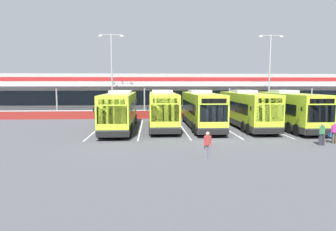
{
  "coord_description": "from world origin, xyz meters",
  "views": [
    {
      "loc": [
        -5.25,
        -23.13,
        4.4
      ],
      "look_at": [
        -3.74,
        3.0,
        1.6
      ],
      "focal_mm": 31.44,
      "sensor_mm": 36.0,
      "label": 1
    }
  ],
  "objects": [
    {
      "name": "ground_plane",
      "position": [
        0.0,
        0.0,
        0.0
      ],
      "size": [
        200.0,
        200.0,
        0.0
      ],
      "primitive_type": "plane",
      "color": "#4C4C51"
    },
    {
      "name": "terminal_building",
      "position": [
        -0.0,
        26.91,
        3.01
      ],
      "size": [
        70.0,
        13.0,
        6.0
      ],
      "color": "#B7B7B2",
      "rests_on": "ground"
    },
    {
      "name": "red_barrier_wall",
      "position": [
        0.0,
        14.5,
        0.56
      ],
      "size": [
        60.0,
        0.4,
        1.1
      ],
      "color": "maroon",
      "rests_on": "ground"
    },
    {
      "name": "coach_bus_leftmost",
      "position": [
        -8.26,
        5.46,
        1.79
      ],
      "size": [
        2.99,
        12.15,
        3.78
      ],
      "color": "#B7DB2D",
      "rests_on": "ground"
    },
    {
      "name": "coach_bus_left_centre",
      "position": [
        -4.1,
        6.72,
        1.79
      ],
      "size": [
        2.99,
        12.15,
        3.78
      ],
      "color": "#B7DB2D",
      "rests_on": "ground"
    },
    {
      "name": "coach_bus_centre",
      "position": [
        -0.21,
        6.21,
        1.79
      ],
      "size": [
        2.99,
        12.15,
        3.78
      ],
      "color": "#B7DB2D",
      "rests_on": "ground"
    },
    {
      "name": "coach_bus_right_centre",
      "position": [
        4.42,
        6.25,
        1.79
      ],
      "size": [
        2.99,
        12.15,
        3.78
      ],
      "color": "#B7DB2D",
      "rests_on": "ground"
    },
    {
      "name": "coach_bus_rightmost",
      "position": [
        8.33,
        5.47,
        1.79
      ],
      "size": [
        2.99,
        12.15,
        3.78
      ],
      "color": "#B7DB2D",
      "rests_on": "ground"
    },
    {
      "name": "bay_stripe_far_west",
      "position": [
        -10.5,
        6.0,
        0.0
      ],
      "size": [
        0.14,
        13.0,
        0.01
      ],
      "primitive_type": "cube",
      "color": "silver",
      "rests_on": "ground"
    },
    {
      "name": "bay_stripe_west",
      "position": [
        -6.3,
        6.0,
        0.0
      ],
      "size": [
        0.14,
        13.0,
        0.01
      ],
      "primitive_type": "cube",
      "color": "silver",
      "rests_on": "ground"
    },
    {
      "name": "bay_stripe_mid_west",
      "position": [
        -2.1,
        6.0,
        0.0
      ],
      "size": [
        0.14,
        13.0,
        0.01
      ],
      "primitive_type": "cube",
      "color": "silver",
      "rests_on": "ground"
    },
    {
      "name": "bay_stripe_centre",
      "position": [
        2.1,
        6.0,
        0.0
      ],
      "size": [
        0.14,
        13.0,
        0.01
      ],
      "primitive_type": "cube",
      "color": "silver",
      "rests_on": "ground"
    },
    {
      "name": "bay_stripe_mid_east",
      "position": [
        6.3,
        6.0,
        0.0
      ],
      "size": [
        0.14,
        13.0,
        0.01
      ],
      "primitive_type": "cube",
      "color": "silver",
      "rests_on": "ground"
    },
    {
      "name": "bay_stripe_east",
      "position": [
        10.5,
        6.0,
        0.0
      ],
      "size": [
        0.14,
        13.0,
        0.01
      ],
      "primitive_type": "cube",
      "color": "silver",
      "rests_on": "ground"
    },
    {
      "name": "pedestrian_with_handbag",
      "position": [
        8.31,
        -2.41,
        0.86
      ],
      "size": [
        0.64,
        0.46,
        1.62
      ],
      "color": "#4C4238",
      "rests_on": "ground"
    },
    {
      "name": "pedestrian_in_dark_coat",
      "position": [
        -1.94,
        -6.29,
        0.87
      ],
      "size": [
        0.49,
        0.39,
        1.62
      ],
      "color": "slate",
      "rests_on": "ground"
    },
    {
      "name": "pedestrian_near_bin",
      "position": [
        7.02,
        -2.95,
        0.87
      ],
      "size": [
        0.51,
        0.36,
        1.62
      ],
      "color": "#33333D",
      "rests_on": "ground"
    },
    {
      "name": "lamp_post_west",
      "position": [
        -10.48,
        16.93,
        6.29
      ],
      "size": [
        3.24,
        0.28,
        11.0
      ],
      "color": "#9E9EA3",
      "rests_on": "ground"
    },
    {
      "name": "lamp_post_centre",
      "position": [
        10.84,
        16.24,
        6.29
      ],
      "size": [
        3.24,
        0.28,
        11.0
      ],
      "color": "#9E9EA3",
      "rests_on": "ground"
    }
  ]
}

